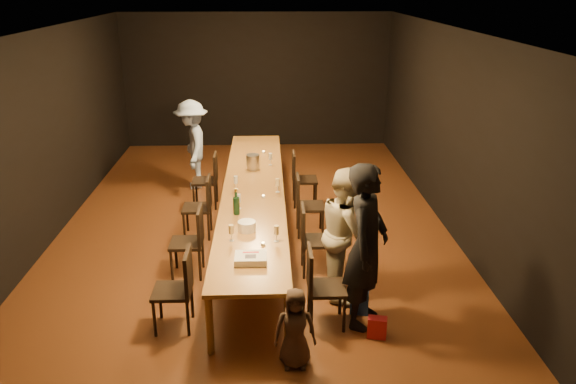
{
  "coord_description": "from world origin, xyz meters",
  "views": [
    {
      "loc": [
        0.21,
        -7.81,
        3.64
      ],
      "look_at": [
        0.48,
        -0.83,
        1.0
      ],
      "focal_mm": 35.0,
      "sensor_mm": 36.0,
      "label": 1
    }
  ],
  "objects_px": {
    "woman_tan": "(346,233)",
    "ice_bucket": "(253,162)",
    "table": "(253,191)",
    "man_blue": "(192,145)",
    "chair_right_3": "(305,179)",
    "chair_left_2": "(197,207)",
    "chair_left_1": "(186,242)",
    "birthday_cake": "(251,258)",
    "champagne_bottle": "(236,201)",
    "chair_right_2": "(310,205)",
    "chair_right_1": "(317,240)",
    "chair_left_3": "(205,180)",
    "woman_birthday": "(366,246)",
    "plate_stack": "(247,226)",
    "child": "(295,328)",
    "chair_left_0": "(172,290)",
    "chair_right_0": "(327,287)"
  },
  "relations": [
    {
      "from": "woman_tan",
      "to": "chair_right_3",
      "type": "bearing_deg",
      "value": 8.59
    },
    {
      "from": "chair_right_0",
      "to": "chair_left_3",
      "type": "distance_m",
      "value": 3.98
    },
    {
      "from": "chair_left_0",
      "to": "chair_left_1",
      "type": "xyz_separation_m",
      "value": [
        0.0,
        1.2,
        0.0
      ]
    },
    {
      "from": "table",
      "to": "woman_tan",
      "type": "distance_m",
      "value": 2.08
    },
    {
      "from": "table",
      "to": "chair_left_2",
      "type": "xyz_separation_m",
      "value": [
        -0.85,
        0.0,
        -0.24
      ]
    },
    {
      "from": "chair_left_0",
      "to": "chair_left_2",
      "type": "bearing_deg",
      "value": 0.0
    },
    {
      "from": "chair_left_2",
      "to": "woman_birthday",
      "type": "xyz_separation_m",
      "value": [
        2.12,
        -2.37,
        0.48
      ]
    },
    {
      "from": "chair_left_2",
      "to": "chair_left_3",
      "type": "height_order",
      "value": "same"
    },
    {
      "from": "chair_right_3",
      "to": "chair_left_3",
      "type": "bearing_deg",
      "value": -90.0
    },
    {
      "from": "chair_right_3",
      "to": "woman_tan",
      "type": "distance_m",
      "value": 2.96
    },
    {
      "from": "woman_tan",
      "to": "birthday_cake",
      "type": "xyz_separation_m",
      "value": [
        -1.13,
        -0.59,
        -0.02
      ]
    },
    {
      "from": "chair_right_2",
      "to": "chair_left_1",
      "type": "relative_size",
      "value": 1.0
    },
    {
      "from": "ice_bucket",
      "to": "chair_right_0",
      "type": "bearing_deg",
      "value": -75.33
    },
    {
      "from": "birthday_cake",
      "to": "champagne_bottle",
      "type": "bearing_deg",
      "value": 98.97
    },
    {
      "from": "chair_left_0",
      "to": "chair_left_1",
      "type": "distance_m",
      "value": 1.2
    },
    {
      "from": "chair_right_1",
      "to": "woman_tan",
      "type": "height_order",
      "value": "woman_tan"
    },
    {
      "from": "chair_right_3",
      "to": "woman_tan",
      "type": "height_order",
      "value": "woman_tan"
    },
    {
      "from": "woman_birthday",
      "to": "man_blue",
      "type": "height_order",
      "value": "woman_birthday"
    },
    {
      "from": "chair_right_3",
      "to": "plate_stack",
      "type": "xyz_separation_m",
      "value": [
        -0.9,
        -2.7,
        0.35
      ]
    },
    {
      "from": "table",
      "to": "man_blue",
      "type": "distance_m",
      "value": 2.45
    },
    {
      "from": "table",
      "to": "man_blue",
      "type": "height_order",
      "value": "man_blue"
    },
    {
      "from": "chair_right_1",
      "to": "ice_bucket",
      "type": "relative_size",
      "value": 3.83
    },
    {
      "from": "man_blue",
      "to": "child",
      "type": "height_order",
      "value": "man_blue"
    },
    {
      "from": "chair_right_3",
      "to": "child",
      "type": "xyz_separation_m",
      "value": [
        -0.39,
        -4.32,
        -0.04
      ]
    },
    {
      "from": "chair_left_2",
      "to": "chair_right_2",
      "type": "bearing_deg",
      "value": -90.0
    },
    {
      "from": "chair_left_1",
      "to": "ice_bucket",
      "type": "distance_m",
      "value": 2.32
    },
    {
      "from": "chair_left_3",
      "to": "woman_birthday",
      "type": "relative_size",
      "value": 0.49
    },
    {
      "from": "chair_left_0",
      "to": "ice_bucket",
      "type": "xyz_separation_m",
      "value": [
        0.83,
        3.32,
        0.41
      ]
    },
    {
      "from": "chair_right_3",
      "to": "chair_left_2",
      "type": "distance_m",
      "value": 2.08
    },
    {
      "from": "child",
      "to": "chair_right_1",
      "type": "bearing_deg",
      "value": 78.55
    },
    {
      "from": "man_blue",
      "to": "ice_bucket",
      "type": "relative_size",
      "value": 6.75
    },
    {
      "from": "chair_right_1",
      "to": "chair_left_2",
      "type": "distance_m",
      "value": 2.08
    },
    {
      "from": "chair_left_2",
      "to": "birthday_cake",
      "type": "relative_size",
      "value": 2.66
    },
    {
      "from": "man_blue",
      "to": "birthday_cake",
      "type": "bearing_deg",
      "value": 4.4
    },
    {
      "from": "chair_left_1",
      "to": "plate_stack",
      "type": "bearing_deg",
      "value": -110.34
    },
    {
      "from": "table",
      "to": "chair_right_3",
      "type": "distance_m",
      "value": 1.49
    },
    {
      "from": "chair_right_0",
      "to": "birthday_cake",
      "type": "xyz_separation_m",
      "value": [
        -0.83,
        0.09,
        0.33
      ]
    },
    {
      "from": "chair_right_3",
      "to": "champagne_bottle",
      "type": "relative_size",
      "value": 2.59
    },
    {
      "from": "chair_right_3",
      "to": "woman_tan",
      "type": "bearing_deg",
      "value": 5.85
    },
    {
      "from": "woman_tan",
      "to": "ice_bucket",
      "type": "height_order",
      "value": "woman_tan"
    },
    {
      "from": "chair_right_0",
      "to": "woman_birthday",
      "type": "relative_size",
      "value": 0.49
    },
    {
      "from": "chair_right_2",
      "to": "woman_tan",
      "type": "xyz_separation_m",
      "value": [
        0.3,
        -1.73,
        0.34
      ]
    },
    {
      "from": "chair_right_3",
      "to": "ice_bucket",
      "type": "bearing_deg",
      "value": -72.43
    },
    {
      "from": "chair_right_3",
      "to": "ice_bucket",
      "type": "xyz_separation_m",
      "value": [
        -0.87,
        -0.28,
        0.41
      ]
    },
    {
      "from": "chair_left_0",
      "to": "chair_right_3",
      "type": "bearing_deg",
      "value": -25.28
    },
    {
      "from": "chair_right_3",
      "to": "champagne_bottle",
      "type": "distance_m",
      "value": 2.45
    },
    {
      "from": "chair_right_2",
      "to": "champagne_bottle",
      "type": "height_order",
      "value": "champagne_bottle"
    },
    {
      "from": "chair_left_3",
      "to": "woman_birthday",
      "type": "distance_m",
      "value": 4.18
    },
    {
      "from": "chair_left_3",
      "to": "chair_right_0",
      "type": "bearing_deg",
      "value": -154.72
    },
    {
      "from": "chair_left_2",
      "to": "chair_right_1",
      "type": "bearing_deg",
      "value": -125.22
    }
  ]
}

